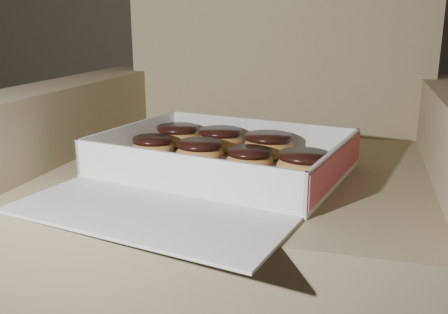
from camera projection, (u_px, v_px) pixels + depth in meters
armchair at (252, 212)px, 1.09m from camera, size 0.94×0.79×0.98m
bakery_box at (214, 171)px, 0.90m from camera, size 0.52×0.58×0.07m
donut_a at (304, 165)px, 0.86m from camera, size 0.10×0.10×0.05m
donut_b at (220, 139)px, 1.05m from camera, size 0.10×0.10×0.05m
donut_c at (178, 136)px, 1.08m from camera, size 0.09×0.09×0.05m
donut_d at (153, 147)px, 1.00m from camera, size 0.08×0.08×0.04m
donut_e at (249, 160)px, 0.91m from camera, size 0.09×0.09×0.04m
donut_f at (268, 146)px, 0.99m from camera, size 0.10×0.10×0.05m
donut_g at (200, 152)px, 0.95m from camera, size 0.09×0.09×0.05m
crumb_a at (198, 169)px, 0.92m from camera, size 0.01×0.01×0.00m
crumb_b at (150, 166)px, 0.94m from camera, size 0.01×0.01×0.00m
crumb_c at (195, 175)px, 0.89m from camera, size 0.01×0.01×0.00m
crumb_d at (125, 174)px, 0.89m from camera, size 0.01×0.01×0.00m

